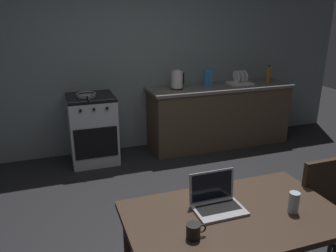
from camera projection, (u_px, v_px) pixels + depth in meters
The scene contains 14 objects.
ground_plane at pixel (187, 236), 3.07m from camera, with size 12.00×12.00×0.00m, color black.
back_wall at pixel (146, 58), 4.82m from camera, with size 6.40×0.10×2.61m, color slate.
kitchen_counter at pixel (219, 115), 5.10m from camera, with size 2.16×0.64×0.91m.
stove_oven at pixel (93, 129), 4.51m from camera, with size 0.60×0.62×0.91m.
dining_table at pixel (233, 223), 2.16m from camera, with size 1.37×0.80×0.72m.
chair at pixel (330, 212), 2.51m from camera, with size 0.40×0.40×0.91m.
laptop at pixel (217, 202), 2.19m from camera, with size 0.32×0.24×0.23m.
electric_kettle at pixel (177, 80), 4.70m from camera, with size 0.19×0.17×0.26m.
bottle at pixel (268, 75), 5.11m from camera, with size 0.07×0.07×0.27m.
frying_pan at pixel (86, 95), 4.32m from camera, with size 0.25×0.42×0.05m.
coffee_mug at pixel (194, 231), 1.90m from camera, with size 0.12×0.08×0.09m.
drinking_glass at pixel (294, 202), 2.14m from camera, with size 0.07×0.07×0.14m.
cereal_box at pixel (208, 78), 4.87m from camera, with size 0.13×0.05×0.25m.
dish_rack at pixel (240, 81), 5.04m from camera, with size 0.34×0.26×0.21m.
Camera 1 is at (-1.01, -2.38, 1.94)m, focal length 36.16 mm.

